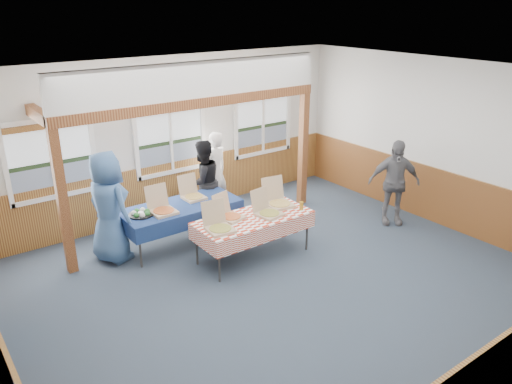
# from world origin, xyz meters

# --- Properties ---
(floor) EXTENTS (8.00, 8.00, 0.00)m
(floor) POSITION_xyz_m (0.00, 0.00, 0.00)
(floor) COLOR #2B3A46
(floor) RESTS_ON ground
(ceiling) EXTENTS (8.00, 8.00, 0.00)m
(ceiling) POSITION_xyz_m (0.00, 0.00, 3.20)
(ceiling) COLOR white
(ceiling) RESTS_ON wall_back
(wall_back) EXTENTS (8.00, 0.00, 8.00)m
(wall_back) POSITION_xyz_m (0.00, 3.50, 1.60)
(wall_back) COLOR silver
(wall_back) RESTS_ON floor
(wall_right) EXTENTS (0.00, 8.00, 8.00)m
(wall_right) POSITION_xyz_m (4.00, 0.00, 1.60)
(wall_right) COLOR silver
(wall_right) RESTS_ON floor
(wainscot_back) EXTENTS (7.98, 0.05, 1.10)m
(wainscot_back) POSITION_xyz_m (0.00, 3.48, 0.55)
(wainscot_back) COLOR brown
(wainscot_back) RESTS_ON floor
(wainscot_front) EXTENTS (7.98, 0.05, 1.10)m
(wainscot_front) POSITION_xyz_m (0.00, -3.48, 0.55)
(wainscot_front) COLOR brown
(wainscot_front) RESTS_ON floor
(wainscot_right) EXTENTS (0.05, 6.98, 1.10)m
(wainscot_right) POSITION_xyz_m (3.98, 0.00, 0.55)
(wainscot_right) COLOR brown
(wainscot_right) RESTS_ON floor
(window_left) EXTENTS (1.56, 0.10, 1.46)m
(window_left) POSITION_xyz_m (-2.30, 3.46, 1.68)
(window_left) COLOR white
(window_left) RESTS_ON wall_back
(window_mid) EXTENTS (1.56, 0.10, 1.46)m
(window_mid) POSITION_xyz_m (0.00, 3.46, 1.68)
(window_mid) COLOR white
(window_mid) RESTS_ON wall_back
(window_right) EXTENTS (1.56, 0.10, 1.46)m
(window_right) POSITION_xyz_m (2.30, 3.46, 1.68)
(window_right) COLOR white
(window_right) RESTS_ON wall_back
(post_left) EXTENTS (0.15, 0.15, 2.40)m
(post_left) POSITION_xyz_m (-2.50, 2.30, 1.20)
(post_left) COLOR #572813
(post_left) RESTS_ON floor
(post_right) EXTENTS (0.15, 0.15, 2.40)m
(post_right) POSITION_xyz_m (2.50, 2.30, 1.20)
(post_right) COLOR #572813
(post_right) RESTS_ON floor
(cross_beam) EXTENTS (5.15, 0.18, 0.18)m
(cross_beam) POSITION_xyz_m (0.00, 2.30, 2.49)
(cross_beam) COLOR #572813
(cross_beam) RESTS_ON post_left
(table_left) EXTENTS (2.15, 0.99, 0.76)m
(table_left) POSITION_xyz_m (-0.57, 2.10, 0.71)
(table_left) COLOR #2D2D2D
(table_left) RESTS_ON floor
(table_right) EXTENTS (2.06, 1.00, 0.76)m
(table_right) POSITION_xyz_m (0.18, 0.91, 0.70)
(table_right) COLOR #2D2D2D
(table_right) RESTS_ON floor
(pizza_box_a) EXTENTS (0.40, 0.49, 0.44)m
(pizza_box_a) POSITION_xyz_m (-0.97, 1.99, 0.82)
(pizza_box_a) COLOR tan
(pizza_box_a) RESTS_ON table_left
(pizza_box_b) EXTENTS (0.38, 0.46, 0.41)m
(pizza_box_b) POSITION_xyz_m (-0.22, 2.26, 0.82)
(pizza_box_b) COLOR tan
(pizza_box_b) RESTS_ON table_left
(pizza_box_c) EXTENTS (0.45, 0.53, 0.44)m
(pizza_box_c) POSITION_xyz_m (-0.57, 0.81, 0.82)
(pizza_box_c) COLOR tan
(pizza_box_c) RESTS_ON table_right
(pizza_box_d) EXTENTS (0.47, 0.53, 0.40)m
(pizza_box_d) POSITION_xyz_m (-0.18, 1.10, 0.82)
(pizza_box_d) COLOR tan
(pizza_box_d) RESTS_ON table_right
(pizza_box_e) EXTENTS (0.45, 0.52, 0.42)m
(pizza_box_e) POSITION_xyz_m (0.42, 0.83, 0.82)
(pizza_box_e) COLOR tan
(pizza_box_e) RESTS_ON table_right
(pizza_box_f) EXTENTS (0.50, 0.57, 0.46)m
(pizza_box_f) POSITION_xyz_m (0.83, 1.05, 0.83)
(pizza_box_f) COLOR tan
(pizza_box_f) RESTS_ON table_right
(veggie_tray) EXTENTS (0.42, 0.42, 0.10)m
(veggie_tray) POSITION_xyz_m (-1.32, 2.10, 0.79)
(veggie_tray) COLOR black
(veggie_tray) RESTS_ON table_left
(drink_glass) EXTENTS (0.07, 0.07, 0.15)m
(drink_glass) POSITION_xyz_m (1.03, 0.66, 0.83)
(drink_glass) COLOR #A1721A
(drink_glass) RESTS_ON table_right
(woman_white) EXTENTS (0.70, 0.54, 1.70)m
(woman_white) POSITION_xyz_m (0.75, 3.04, 0.85)
(woman_white) COLOR white
(woman_white) RESTS_ON floor
(woman_black) EXTENTS (0.86, 0.70, 1.67)m
(woman_black) POSITION_xyz_m (0.28, 2.73, 0.83)
(woman_black) COLOR black
(woman_black) RESTS_ON floor
(man_blue) EXTENTS (0.86, 1.08, 1.92)m
(man_blue) POSITION_xyz_m (-1.79, 2.28, 0.96)
(man_blue) COLOR #3A5F92
(man_blue) RESTS_ON floor
(person_grey) EXTENTS (1.05, 0.93, 1.70)m
(person_grey) POSITION_xyz_m (3.23, 0.44, 0.85)
(person_grey) COLOR slate
(person_grey) RESTS_ON floor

